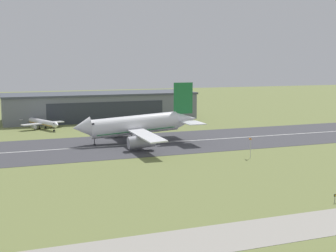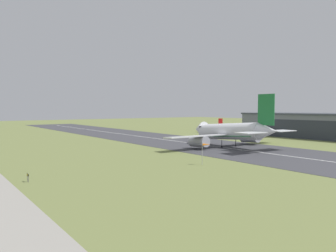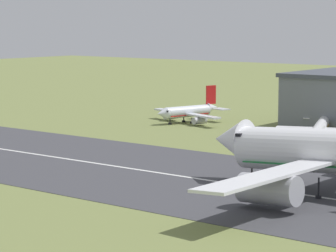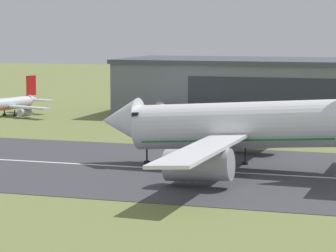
# 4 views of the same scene
# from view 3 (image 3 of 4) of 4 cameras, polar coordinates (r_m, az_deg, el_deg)

# --- Properties ---
(airplane_landing) EXTENTS (43.37, 57.89, 20.06)m
(airplane_landing) POSITION_cam_3_polar(r_m,az_deg,el_deg) (113.37, 11.96, -1.95)
(airplane_landing) COLOR white
(airplane_landing) RESTS_ON ground_plane
(airplane_parked_west) EXTENTS (18.25, 25.70, 7.71)m
(airplane_parked_west) POSITION_cam_3_polar(r_m,az_deg,el_deg) (165.83, 10.87, -0.08)
(airplane_parked_west) COLOR white
(airplane_parked_west) RESTS_ON ground_plane
(airplane_parked_centre) EXTENTS (23.23, 18.79, 8.63)m
(airplane_parked_centre) POSITION_cam_3_polar(r_m,az_deg,el_deg) (189.60, 1.44, 1.02)
(airplane_parked_centre) COLOR silver
(airplane_parked_centre) RESTS_ON ground_plane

